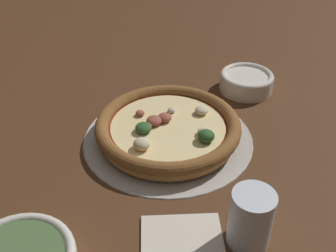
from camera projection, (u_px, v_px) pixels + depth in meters
ground_plane at (168, 138)px, 0.79m from camera, size 3.00×3.00×0.00m
pizza_tray at (168, 137)px, 0.78m from camera, size 0.34×0.34×0.01m
pizza at (168, 127)px, 0.77m from camera, size 0.29×0.29×0.05m
bowl_near at (246, 81)px, 0.93m from camera, size 0.13×0.13×0.04m
drinking_cup at (251, 219)px, 0.56m from camera, size 0.06×0.06×0.09m
napkin at (183, 244)px, 0.57m from camera, size 0.15×0.15×0.01m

